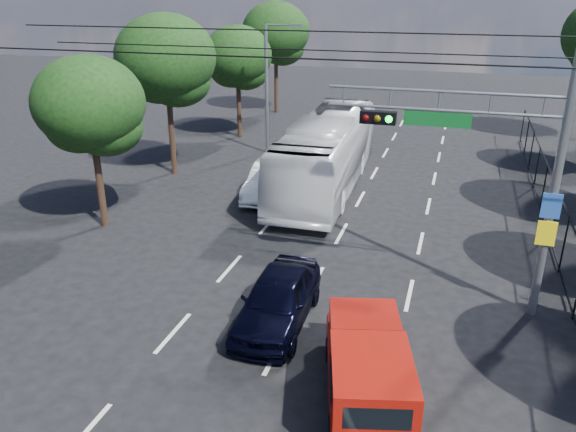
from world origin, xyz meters
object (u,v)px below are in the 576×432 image
at_px(navy_hatchback, 278,299).
at_px(white_van, 271,180).
at_px(signal_mast, 514,134).
at_px(white_bus, 327,153).
at_px(red_pickup, 367,367).

distance_m(navy_hatchback, white_van, 10.45).
xyz_separation_m(signal_mast, white_bus, (-7.15, 9.15, -3.55)).
bearing_deg(white_van, white_bus, 39.52).
relative_size(red_pickup, white_van, 1.06).
height_order(white_bus, white_van, white_bus).
bearing_deg(white_bus, red_pickup, -74.80).
distance_m(signal_mast, white_van, 12.53).
bearing_deg(navy_hatchback, signal_mast, 23.24).
distance_m(white_bus, white_van, 2.99).
xyz_separation_m(red_pickup, white_bus, (-4.39, 14.29, 0.76)).
relative_size(red_pickup, navy_hatchback, 1.12).
height_order(red_pickup, navy_hatchback, red_pickup).
height_order(signal_mast, red_pickup, signal_mast).
xyz_separation_m(red_pickup, white_van, (-6.46, 12.34, -0.17)).
height_order(red_pickup, white_van, red_pickup).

